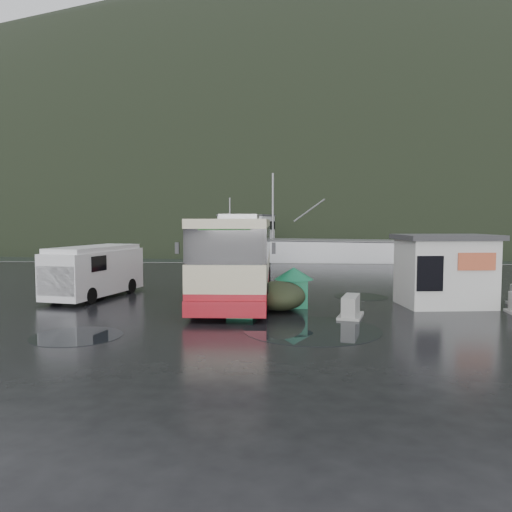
# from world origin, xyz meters

# --- Properties ---
(ground) EXTENTS (160.00, 160.00, 0.00)m
(ground) POSITION_xyz_m (0.00, 0.00, 0.00)
(ground) COLOR black
(ground) RESTS_ON ground
(harbor_water) EXTENTS (300.00, 180.00, 0.02)m
(harbor_water) POSITION_xyz_m (0.00, 110.00, 0.00)
(harbor_water) COLOR black
(harbor_water) RESTS_ON ground
(quay_edge) EXTENTS (160.00, 0.60, 1.50)m
(quay_edge) POSITION_xyz_m (0.00, 20.00, 0.00)
(quay_edge) COLOR #999993
(quay_edge) RESTS_ON ground
(headland) EXTENTS (780.00, 540.00, 570.00)m
(headland) POSITION_xyz_m (10.00, 250.00, 0.00)
(headland) COLOR black
(headland) RESTS_ON ground
(coach_bus) EXTENTS (3.77, 13.44, 3.78)m
(coach_bus) POSITION_xyz_m (-1.46, 2.53, 0.00)
(coach_bus) COLOR beige
(coach_bus) RESTS_ON ground
(white_van) EXTENTS (2.98, 5.86, 2.33)m
(white_van) POSITION_xyz_m (-7.80, 1.28, 0.00)
(white_van) COLOR silver
(white_van) RESTS_ON ground
(waste_bin_left) EXTENTS (1.10, 1.10, 1.38)m
(waste_bin_left) POSITION_xyz_m (-0.77, -2.75, 0.00)
(waste_bin_left) COLOR #126942
(waste_bin_left) RESTS_ON ground
(waste_bin_right) EXTENTS (1.14, 1.14, 1.59)m
(waste_bin_right) POSITION_xyz_m (1.09, -0.46, 0.00)
(waste_bin_right) COLOR #126942
(waste_bin_right) RESTS_ON ground
(dome_tent) EXTENTS (2.35, 3.04, 1.10)m
(dome_tent) POSITION_xyz_m (0.53, -1.20, 0.00)
(dome_tent) COLOR #272E1B
(dome_tent) RESTS_ON ground
(ticket_kiosk) EXTENTS (4.02, 3.24, 2.89)m
(ticket_kiosk) POSITION_xyz_m (7.16, 0.11, 0.00)
(ticket_kiosk) COLOR silver
(ticket_kiosk) RESTS_ON ground
(jersey_barrier_a) EXTENTS (1.13, 1.70, 0.78)m
(jersey_barrier_a) POSITION_xyz_m (3.11, -2.58, 0.00)
(jersey_barrier_a) COLOR #999993
(jersey_barrier_a) RESTS_ON ground
(fishing_trawler) EXTENTS (23.55, 11.00, 9.21)m
(fishing_trawler) POSITION_xyz_m (1.73, 26.53, 0.00)
(fishing_trawler) COLOR silver
(fishing_trawler) RESTS_ON ground
(puddles) EXTENTS (12.12, 11.09, 0.01)m
(puddles) POSITION_xyz_m (0.52, -3.76, 0.01)
(puddles) COLOR black
(puddles) RESTS_ON ground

